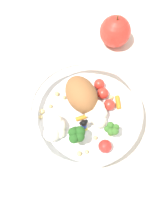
# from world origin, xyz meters

# --- Properties ---
(ground_plane) EXTENTS (2.40, 2.40, 0.00)m
(ground_plane) POSITION_xyz_m (0.00, 0.00, 0.00)
(ground_plane) COLOR silver
(food_container) EXTENTS (0.25, 0.25, 0.08)m
(food_container) POSITION_xyz_m (-0.01, 0.01, 0.03)
(food_container) COLOR white
(food_container) RESTS_ON ground_plane
(loose_apple) EXTENTS (0.08, 0.08, 0.09)m
(loose_apple) POSITION_xyz_m (0.15, 0.17, 0.04)
(loose_apple) COLOR red
(loose_apple) RESTS_ON ground_plane
(folded_napkin) EXTENTS (0.14, 0.16, 0.01)m
(folded_napkin) POSITION_xyz_m (-0.06, -0.21, 0.00)
(folded_napkin) COLOR white
(folded_napkin) RESTS_ON ground_plane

